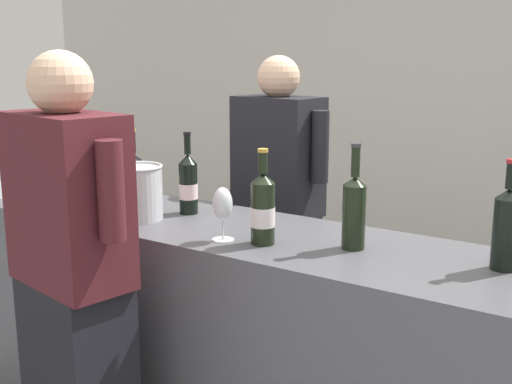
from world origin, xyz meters
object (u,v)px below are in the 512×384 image
(wine_bottle_1, at_px, (134,178))
(ice_bucket, at_px, (136,192))
(wine_bottle_3, at_px, (506,227))
(wine_bottle_4, at_px, (95,183))
(wine_bottle_2, at_px, (354,210))
(wine_bottle_5, at_px, (188,184))
(wine_glass, at_px, (223,206))
(wine_bottle_0, at_px, (263,209))
(person_guest, at_px, (75,305))
(person_server, at_px, (277,227))

(wine_bottle_1, distance_m, ice_bucket, 0.28)
(wine_bottle_3, height_order, wine_bottle_4, wine_bottle_3)
(wine_bottle_2, xyz_separation_m, wine_bottle_5, (-0.77, 0.07, -0.01))
(wine_bottle_4, bearing_deg, wine_glass, -7.35)
(wine_bottle_1, xyz_separation_m, wine_bottle_4, (-0.09, -0.14, -0.01))
(wine_bottle_2, bearing_deg, wine_bottle_0, -156.42)
(wine_bottle_5, distance_m, ice_bucket, 0.22)
(wine_bottle_1, bearing_deg, wine_bottle_3, -0.44)
(wine_bottle_4, height_order, ice_bucket, wine_bottle_4)
(wine_bottle_1, bearing_deg, person_guest, -62.27)
(wine_bottle_2, relative_size, wine_bottle_5, 1.06)
(wine_bottle_3, bearing_deg, wine_bottle_0, -166.26)
(wine_bottle_1, relative_size, wine_glass, 1.72)
(wine_bottle_1, relative_size, wine_bottle_3, 0.97)
(wine_bottle_2, relative_size, wine_bottle_4, 1.17)
(wine_bottle_5, bearing_deg, person_server, 85.43)
(wine_bottle_1, xyz_separation_m, wine_bottle_3, (1.56, -0.01, 0.02))
(person_guest, bearing_deg, person_server, 88.58)
(wine_bottle_3, xyz_separation_m, person_guest, (-1.22, -0.62, -0.32))
(wine_bottle_3, bearing_deg, wine_bottle_2, -172.63)
(wine_bottle_0, distance_m, wine_bottle_1, 0.83)
(wine_bottle_2, height_order, person_guest, person_guest)
(wine_bottle_2, height_order, wine_bottle_5, wine_bottle_2)
(wine_bottle_5, height_order, ice_bucket, wine_bottle_5)
(person_server, bearing_deg, wine_bottle_3, -27.38)
(wine_bottle_0, xyz_separation_m, wine_glass, (-0.14, -0.04, -0.00))
(wine_bottle_5, height_order, wine_glass, wine_bottle_5)
(wine_bottle_4, xyz_separation_m, wine_bottle_5, (0.40, 0.14, 0.02))
(person_guest, bearing_deg, wine_glass, 49.84)
(wine_bottle_4, distance_m, wine_bottle_5, 0.43)
(wine_bottle_0, height_order, wine_glass, wine_bottle_0)
(wine_bottle_1, height_order, wine_bottle_2, wine_bottle_2)
(person_guest, bearing_deg, wine_bottle_5, 91.68)
(wine_bottle_0, distance_m, wine_bottle_3, 0.78)
(wine_bottle_3, xyz_separation_m, wine_glass, (-0.89, -0.23, -0.01))
(wine_glass, distance_m, person_guest, 0.60)
(wine_bottle_2, distance_m, wine_bottle_5, 0.77)
(wine_glass, bearing_deg, wine_bottle_3, 14.37)
(wine_bottle_5, bearing_deg, wine_bottle_4, -161.24)
(wine_bottle_2, bearing_deg, ice_bucket, -172.29)
(wine_bottle_2, relative_size, person_guest, 0.22)
(wine_bottle_1, height_order, person_server, person_server)
(wine_bottle_1, distance_m, wine_bottle_5, 0.31)
(wine_bottle_1, bearing_deg, wine_bottle_2, -3.85)
(wine_bottle_3, bearing_deg, ice_bucket, -172.41)
(wine_bottle_3, height_order, person_server, person_server)
(person_server, bearing_deg, wine_bottle_1, -120.97)
(wine_bottle_2, bearing_deg, wine_bottle_3, 7.37)
(wine_bottle_2, relative_size, person_server, 0.22)
(wine_bottle_2, bearing_deg, person_guest, -143.31)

